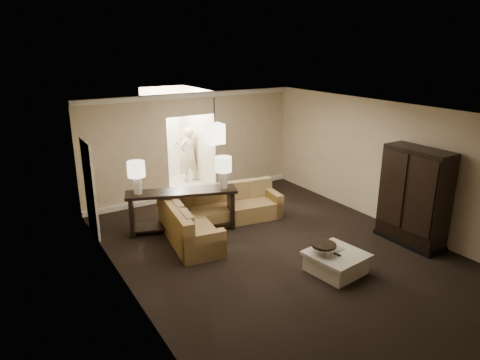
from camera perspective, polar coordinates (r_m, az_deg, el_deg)
ground at (r=8.76m, az=5.29°, el=-9.52°), size 8.00×8.00×0.00m
wall_back at (r=11.54m, az=-6.40°, el=4.59°), size 6.00×0.04×2.80m
wall_left at (r=6.94m, az=-14.80°, el=-4.85°), size 0.04×8.00×2.80m
wall_right at (r=10.23m, az=19.18°, el=2.01°), size 0.04×8.00×2.80m
ceiling at (r=7.88m, az=5.87°, el=8.90°), size 6.00×8.00×0.02m
crown_molding at (r=11.27m, az=-6.52°, el=11.15°), size 6.00×0.10×0.12m
baseboard at (r=11.87m, az=-6.08°, el=-1.77°), size 6.00×0.10×0.12m
side_door at (r=9.64m, az=-19.37°, el=-1.13°), size 0.05×0.90×2.10m
foyer at (r=12.76m, az=-8.96°, el=5.29°), size 1.44×2.02×2.80m
sectional_sofa at (r=9.63m, az=-3.66°, el=-4.66°), size 3.10×2.35×0.85m
coffee_table at (r=8.13m, az=12.67°, el=-10.63°), size 1.06×1.06×0.40m
console_table at (r=9.56m, az=-7.70°, el=-3.55°), size 2.45×1.32×0.93m
armoire at (r=9.43m, az=22.16°, el=-2.34°), size 0.60×1.41×2.03m
drink_table at (r=7.98m, az=11.05°, el=-9.39°), size 0.45×0.45×0.57m
table_lamp_left at (r=9.28m, az=-13.65°, el=0.99°), size 0.37×0.37×0.71m
table_lamp_right at (r=9.39m, az=-2.25°, el=1.69°), size 0.37×0.37×0.71m
pendant_light at (r=10.28m, az=-3.40°, el=6.22°), size 0.38×0.38×1.09m
person at (r=12.92m, az=-6.84°, el=3.79°), size 0.71×0.52×1.83m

